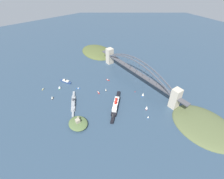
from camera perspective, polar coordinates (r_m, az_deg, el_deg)
ground_plane at (r=464.63m, az=7.94°, el=2.77°), size 1400.00×1400.00×0.00m
harbor_arch_bridge at (r=449.99m, az=8.23°, el=5.53°), size 306.59×18.25×61.96m
headland_west_shore at (r=391.37m, az=28.37°, el=-10.68°), size 131.23×101.19×17.36m
headland_east_shore at (r=609.97m, az=-4.70°, el=12.12°), size 132.06×91.61×21.95m
ocean_liner at (r=380.56m, az=1.24°, el=-5.13°), size 74.03×76.44×18.15m
naval_cruiser at (r=398.77m, az=-12.65°, el=-4.32°), size 76.55×42.98×16.94m
harbor_ferry_steamer at (r=471.38m, az=-15.00°, el=2.65°), size 32.62×19.82×7.94m
fort_island_mid_harbor at (r=352.18m, az=-11.13°, el=-10.87°), size 41.52×36.22×15.69m
seaplane_taxiing_near_bridge at (r=521.73m, az=5.65°, el=7.52°), size 11.05×8.42×4.87m
small_boat_0 at (r=415.15m, az=10.21°, el=-1.58°), size 6.60×9.66×10.64m
small_boat_1 at (r=425.09m, az=-2.03°, el=-0.07°), size 7.40×4.15×7.20m
small_boat_2 at (r=463.61m, az=-1.40°, el=3.20°), size 10.90×4.52×1.97m
small_boat_3 at (r=421.70m, az=-4.51°, el=-0.98°), size 10.82×3.85×2.51m
small_boat_4 at (r=424.40m, az=-19.17°, el=-2.49°), size 6.53×7.45×9.08m
small_boat_5 at (r=366.46m, az=11.87°, el=-8.85°), size 5.24×6.29×6.18m
small_boat_6 at (r=441.53m, az=-11.13°, el=0.36°), size 8.00×10.17×2.16m
small_boat_7 at (r=382.95m, az=11.40°, el=-5.84°), size 7.32×9.09×10.32m
small_boat_8 at (r=450.85m, az=-16.98°, el=0.80°), size 10.25×8.26×10.30m
small_boat_9 at (r=464.17m, az=-21.80°, el=0.14°), size 7.09×7.65×2.46m
channel_marker_buoy at (r=426.63m, az=7.61°, el=-0.66°), size 2.20×2.20×2.75m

